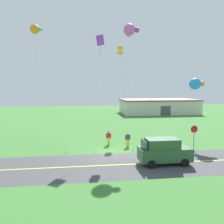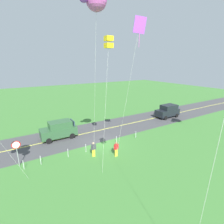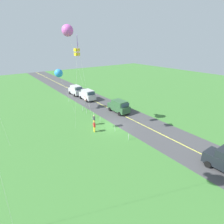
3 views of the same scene
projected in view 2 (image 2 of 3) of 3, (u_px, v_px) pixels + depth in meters
name	position (u px, v px, depth m)	size (l,w,h in m)	color
ground_plane	(102.00, 144.00, 20.02)	(120.00, 120.00, 0.10)	#3D7533
asphalt_road	(89.00, 133.00, 23.29)	(120.00, 7.00, 0.00)	#424244
road_centre_stripe	(89.00, 133.00, 23.29)	(120.00, 0.16, 0.00)	#E5E04C
car_suv_foreground	(59.00, 130.00, 21.30)	(4.40, 2.12, 2.24)	#2D5633
car_parked_west_far	(168.00, 111.00, 29.73)	(4.40, 2.12, 2.24)	black
stop_sign	(17.00, 149.00, 15.24)	(0.76, 0.08, 2.56)	gray
person_adult_near	(94.00, 149.00, 17.10)	(0.58, 0.22, 1.60)	yellow
person_adult_companion	(116.00, 149.00, 17.14)	(0.58, 0.22, 1.60)	yellow
kite_red_low	(95.00, 0.00, 11.01)	(1.90, 3.48, 13.95)	silver
kite_blue_mid	(139.00, 29.00, 12.80)	(1.20, 2.31, 12.71)	silver
kite_orange_near	(109.00, 43.00, 12.70)	(1.38, 0.93, 11.23)	silver
fence_post_0	(136.00, 135.00, 21.55)	(0.05, 0.05, 0.90)	silver
fence_post_1	(116.00, 140.00, 20.08)	(0.05, 0.05, 0.90)	silver
fence_post_2	(86.00, 148.00, 18.12)	(0.05, 0.05, 0.90)	silver
fence_post_3	(68.00, 153.00, 17.15)	(0.05, 0.05, 0.90)	silver
fence_post_4	(41.00, 160.00, 15.85)	(0.05, 0.05, 0.90)	silver
fence_post_5	(23.00, 165.00, 15.13)	(0.05, 0.05, 0.90)	silver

